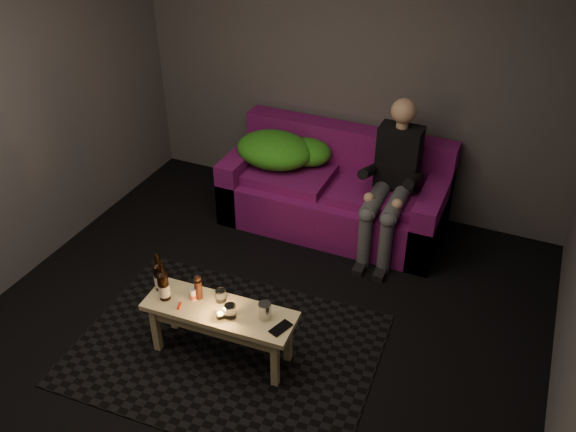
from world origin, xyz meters
name	(u,v)px	position (x,y,z in m)	size (l,w,h in m)	color
floor	(240,353)	(0.00, 0.00, 0.00)	(4.50, 4.50, 0.00)	black
room	(263,110)	(0.00, 0.47, 1.64)	(4.50, 4.50, 4.50)	silver
rug	(226,349)	(-0.10, 0.00, 0.00)	(2.06, 1.50, 0.01)	black
sofa	(336,193)	(0.04, 1.82, 0.30)	(1.93, 0.87, 0.83)	#640D51
green_blanket	(281,150)	(-0.49, 1.81, 0.63)	(0.85, 0.58, 0.29)	#1F7B16
person	(392,177)	(0.57, 1.66, 0.67)	(0.35, 0.80, 1.29)	black
coffee_table	(220,317)	(-0.10, -0.05, 0.35)	(1.05, 0.38, 0.42)	tan
beer_bottle_a	(159,276)	(-0.57, -0.03, 0.53)	(0.07, 0.07, 0.29)	black
beer_bottle_b	(163,285)	(-0.49, -0.10, 0.53)	(0.08, 0.08, 0.30)	black
salt_shaker	(193,295)	(-0.31, -0.04, 0.47)	(0.04, 0.04, 0.09)	silver
pepper_mill	(198,289)	(-0.28, -0.01, 0.49)	(0.05, 0.05, 0.14)	black
tumbler_back	(221,296)	(-0.13, 0.02, 0.47)	(0.07, 0.07, 0.09)	white
tealight	(220,315)	(-0.06, -0.12, 0.45)	(0.06, 0.06, 0.05)	white
tumbler_front	(230,311)	(0.00, -0.09, 0.47)	(0.08, 0.08, 0.10)	white
steel_cup	(265,311)	(0.21, 0.00, 0.48)	(0.08, 0.08, 0.11)	#ACAFB3
smartphone	(281,328)	(0.34, -0.06, 0.43)	(0.08, 0.15, 0.01)	black
red_lighter	(179,306)	(-0.36, -0.14, 0.43)	(0.02, 0.06, 0.01)	red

